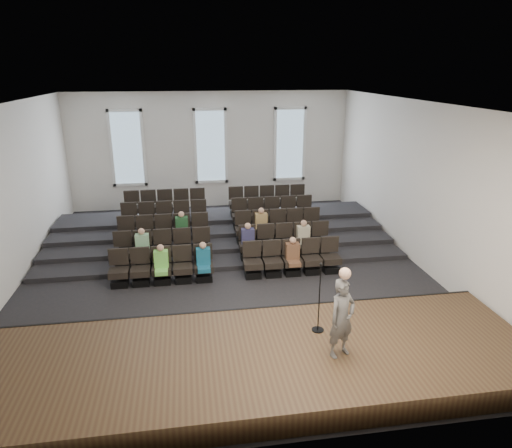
{
  "coord_description": "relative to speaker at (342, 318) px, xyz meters",
  "views": [
    {
      "loc": [
        -1.08,
        -12.84,
        5.94
      ],
      "look_at": [
        0.99,
        0.5,
        1.28
      ],
      "focal_mm": 32.0,
      "sensor_mm": 36.0,
      "label": 1
    }
  ],
  "objects": [
    {
      "name": "ground",
      "position": [
        -1.76,
        5.41,
        -1.32
      ],
      "size": [
        14.0,
        14.0,
        0.0
      ],
      "primitive_type": "plane",
      "color": "black",
      "rests_on": "ground"
    },
    {
      "name": "ceiling",
      "position": [
        -1.76,
        5.41,
        3.69
      ],
      "size": [
        12.0,
        14.0,
        0.02
      ],
      "primitive_type": "cube",
      "color": "white",
      "rests_on": "ground"
    },
    {
      "name": "wall_back",
      "position": [
        -1.76,
        12.43,
        1.18
      ],
      "size": [
        12.0,
        0.04,
        5.0
      ],
      "primitive_type": "cube",
      "color": "silver",
      "rests_on": "ground"
    },
    {
      "name": "wall_front",
      "position": [
        -1.76,
        -1.61,
        1.18
      ],
      "size": [
        12.0,
        0.04,
        5.0
      ],
      "primitive_type": "cube",
      "color": "silver",
      "rests_on": "ground"
    },
    {
      "name": "wall_left",
      "position": [
        -7.78,
        5.41,
        1.18
      ],
      "size": [
        0.04,
        14.0,
        5.0
      ],
      "primitive_type": "cube",
      "color": "silver",
      "rests_on": "ground"
    },
    {
      "name": "wall_right",
      "position": [
        4.26,
        5.41,
        1.18
      ],
      "size": [
        0.04,
        14.0,
        5.0
      ],
      "primitive_type": "cube",
      "color": "silver",
      "rests_on": "ground"
    },
    {
      "name": "stage",
      "position": [
        -1.76,
        0.31,
        -1.07
      ],
      "size": [
        11.8,
        3.6,
        0.5
      ],
      "primitive_type": "cube",
      "color": "#46331E",
      "rests_on": "ground"
    },
    {
      "name": "stage_lip",
      "position": [
        -1.76,
        2.08,
        -1.07
      ],
      "size": [
        11.8,
        0.06,
        0.52
      ],
      "primitive_type": "cube",
      "color": "black",
      "rests_on": "ground"
    },
    {
      "name": "risers",
      "position": [
        -1.76,
        8.58,
        -1.12
      ],
      "size": [
        11.8,
        4.8,
        0.6
      ],
      "color": "black",
      "rests_on": "ground"
    },
    {
      "name": "seating_rows",
      "position": [
        -1.76,
        6.95,
        -0.63
      ],
      "size": [
        6.8,
        4.7,
        1.67
      ],
      "color": "black",
      "rests_on": "ground"
    },
    {
      "name": "windows",
      "position": [
        -1.76,
        12.36,
        1.38
      ],
      "size": [
        8.44,
        0.1,
        3.24
      ],
      "color": "white",
      "rests_on": "wall_back"
    },
    {
      "name": "audience",
      "position": [
        -1.76,
        5.73,
        -0.5
      ],
      "size": [
        5.45,
        2.64,
        1.1
      ],
      "color": "#78D856",
      "rests_on": "seating_rows"
    },
    {
      "name": "speaker",
      "position": [
        0.0,
        0.0,
        0.0
      ],
      "size": [
        0.7,
        0.59,
        1.63
      ],
      "primitive_type": "imported",
      "rotation": [
        0.0,
        0.0,
        0.41
      ],
      "color": "#565451",
      "rests_on": "stage"
    },
    {
      "name": "mic_stand",
      "position": [
        -0.18,
        0.92,
        -0.34
      ],
      "size": [
        0.27,
        0.27,
        1.6
      ],
      "color": "black",
      "rests_on": "stage"
    }
  ]
}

